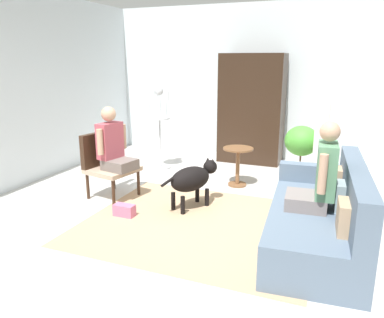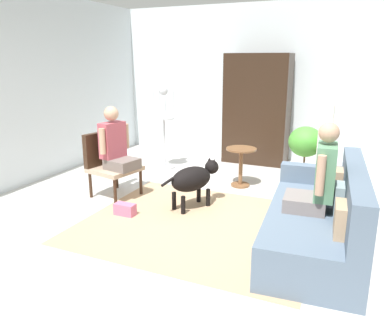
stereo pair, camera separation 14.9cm
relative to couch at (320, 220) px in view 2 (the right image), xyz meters
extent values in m
plane|color=beige|center=(-1.45, 0.22, -0.30)|extent=(7.65, 7.65, 0.00)
cube|color=silver|center=(-1.45, 3.47, 1.14)|extent=(6.39, 0.12, 2.88)
cube|color=silver|center=(-4.41, 0.52, 1.14)|extent=(0.12, 6.98, 2.88)
cube|color=tan|center=(-1.34, 0.02, -0.30)|extent=(2.66, 2.29, 0.01)
cube|color=slate|center=(-0.06, -0.04, -0.10)|extent=(1.03, 2.05, 0.42)
cube|color=slate|center=(0.29, -0.01, 0.34)|extent=(0.33, 1.99, 0.46)
cube|color=slate|center=(-0.13, 0.86, 0.22)|extent=(0.90, 0.25, 0.22)
cube|color=tan|center=(0.20, -0.52, 0.25)|extent=(0.12, 0.33, 0.28)
cube|color=#9EB2B7|center=(0.15, 0.03, 0.25)|extent=(0.12, 0.28, 0.28)
cube|color=tan|center=(0.11, 0.57, 0.25)|extent=(0.12, 0.27, 0.28)
cylinder|color=#382316|center=(-2.51, 0.63, -0.12)|extent=(0.04, 0.04, 0.36)
cylinder|color=#382316|center=(-2.61, 0.14, -0.12)|extent=(0.04, 0.04, 0.36)
cylinder|color=#382316|center=(-2.98, 0.73, -0.12)|extent=(0.04, 0.04, 0.36)
cylinder|color=#382316|center=(-3.08, 0.24, -0.12)|extent=(0.04, 0.04, 0.36)
cube|color=tan|center=(-2.79, 0.44, 0.09)|extent=(0.69, 0.70, 0.06)
cube|color=#382316|center=(-3.04, 0.48, 0.35)|extent=(0.19, 0.60, 0.47)
cube|color=slate|center=(-0.16, -0.05, 0.18)|extent=(0.43, 0.42, 0.14)
cube|color=#598C66|center=(0.01, -0.03, 0.52)|extent=(0.21, 0.41, 0.54)
sphere|color=tan|center=(0.01, -0.03, 0.91)|extent=(0.19, 0.19, 0.19)
cylinder|color=tan|center=(-0.02, -0.27, 0.55)|extent=(0.08, 0.08, 0.38)
cylinder|color=tan|center=(-0.05, 0.20, 0.55)|extent=(0.08, 0.08, 0.38)
cube|color=#6D615B|center=(-2.65, 0.41, 0.19)|extent=(0.45, 0.43, 0.14)
cube|color=#B24C59|center=(-2.81, 0.44, 0.50)|extent=(0.25, 0.39, 0.49)
sphere|color=tan|center=(-2.81, 0.44, 0.87)|extent=(0.20, 0.20, 0.20)
cylinder|color=tan|center=(-2.73, 0.65, 0.53)|extent=(0.08, 0.08, 0.34)
cylinder|color=tan|center=(-2.82, 0.22, 0.53)|extent=(0.08, 0.08, 0.34)
cylinder|color=brown|center=(-1.31, 1.56, 0.28)|extent=(0.45, 0.45, 0.02)
cylinder|color=brown|center=(-1.31, 1.56, -0.02)|extent=(0.06, 0.06, 0.57)
cylinder|color=brown|center=(-1.31, 1.56, -0.29)|extent=(0.28, 0.28, 0.03)
ellipsoid|color=black|center=(-1.64, 0.45, 0.09)|extent=(0.55, 0.68, 0.32)
sphere|color=black|center=(-1.48, 0.77, 0.18)|extent=(0.19, 0.19, 0.19)
cone|color=black|center=(-1.52, 0.79, 0.28)|extent=(0.06, 0.06, 0.06)
cone|color=black|center=(-1.44, 0.75, 0.28)|extent=(0.06, 0.06, 0.06)
cylinder|color=black|center=(-1.81, 0.11, 0.13)|extent=(0.11, 0.18, 0.10)
cylinder|color=black|center=(-1.63, 0.68, -0.19)|extent=(0.06, 0.06, 0.24)
cylinder|color=black|center=(-1.46, 0.60, -0.19)|extent=(0.06, 0.06, 0.24)
cylinder|color=black|center=(-1.82, 0.31, -0.19)|extent=(0.06, 0.06, 0.24)
cylinder|color=black|center=(-1.65, 0.22, -0.19)|extent=(0.06, 0.06, 0.24)
cylinder|color=silver|center=(-2.84, 2.00, -0.29)|extent=(0.36, 0.36, 0.03)
cylinder|color=silver|center=(-2.84, 2.00, 0.14)|extent=(0.04, 0.04, 0.88)
cylinder|color=silver|center=(-2.84, 2.00, 0.59)|extent=(0.37, 0.37, 0.02)
cylinder|color=silver|center=(-2.67, 2.00, 0.82)|extent=(0.01, 0.01, 0.45)
cylinder|color=silver|center=(-2.70, 2.10, 0.82)|extent=(0.01, 0.01, 0.45)
cylinder|color=silver|center=(-2.79, 2.17, 0.82)|extent=(0.01, 0.01, 0.45)
cylinder|color=silver|center=(-2.90, 2.17, 0.82)|extent=(0.01, 0.01, 0.45)
cylinder|color=silver|center=(-2.99, 2.10, 0.82)|extent=(0.01, 0.01, 0.45)
cylinder|color=silver|center=(-3.02, 2.00, 0.82)|extent=(0.01, 0.01, 0.45)
cylinder|color=silver|center=(-2.99, 1.90, 0.82)|extent=(0.01, 0.01, 0.45)
cylinder|color=silver|center=(-2.90, 1.83, 0.82)|extent=(0.01, 0.01, 0.45)
cylinder|color=silver|center=(-2.79, 1.83, 0.82)|extent=(0.01, 0.01, 0.45)
cylinder|color=silver|center=(-2.70, 1.90, 0.82)|extent=(0.01, 0.01, 0.45)
sphere|color=silver|center=(-2.84, 2.00, 1.05)|extent=(0.15, 0.15, 0.15)
cylinder|color=#996047|center=(-0.44, 1.93, -0.16)|extent=(0.32, 0.32, 0.29)
cylinder|color=brown|center=(-0.44, 1.93, 0.09)|extent=(0.03, 0.03, 0.20)
ellipsoid|color=green|center=(-0.44, 1.93, 0.39)|extent=(0.50, 0.50, 0.45)
cube|color=#4C4742|center=(-0.16, 1.73, -0.27)|extent=(0.20, 0.20, 0.06)
cube|color=white|center=(-0.16, 1.73, 0.37)|extent=(0.18, 0.18, 1.23)
cube|color=black|center=(-1.48, 3.06, 0.69)|extent=(1.15, 0.56, 1.98)
cube|color=#D8668C|center=(-2.29, -0.10, -0.23)|extent=(0.26, 0.13, 0.15)
camera|label=1|loc=(0.12, -3.86, 1.59)|focal=35.71mm
camera|label=2|loc=(0.26, -3.80, 1.59)|focal=35.71mm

